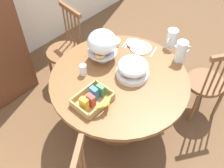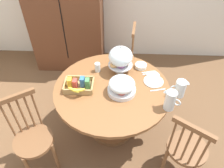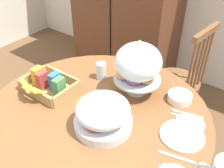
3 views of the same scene
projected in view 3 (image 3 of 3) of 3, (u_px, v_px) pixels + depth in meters
The scene contains 12 objects.
dining_table at pixel (97, 136), 1.51m from camera, with size 1.27×1.27×0.74m.
windsor_chair_facing_door at pixel (178, 83), 2.10m from camera, with size 0.40×0.40×0.97m.
pastry_stand_with_dome at pixel (138, 64), 1.42m from camera, with size 0.28×0.28×0.34m.
fruit_platter_covered at pixel (103, 114), 1.25m from camera, with size 0.30×0.30×0.18m.
cereal_basket at pixel (47, 85), 1.52m from camera, with size 0.32×0.30×0.12m.
china_plate_large at pixel (182, 135), 1.24m from camera, with size 0.22×0.22×0.01m, color white.
china_plate_small at pixel (190, 124), 1.29m from camera, with size 0.15×0.15×0.01m, color white.
cereal_bowl at pixel (180, 97), 1.46m from camera, with size 0.14×0.14×0.04m, color white.
drinking_glass at pixel (101, 71), 1.63m from camera, with size 0.06×0.06×0.11m, color silver.
table_knife at pixel (187, 118), 1.34m from camera, with size 0.17×0.01×0.01m, color silver.
dinner_fork at pixel (188, 114), 1.37m from camera, with size 0.17×0.01×0.01m, color silver.
soup_spoon at pixel (176, 157), 1.14m from camera, with size 0.17×0.01×0.01m, color silver.
Camera 3 is at (0.80, -0.71, 1.68)m, focal length 40.16 mm.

